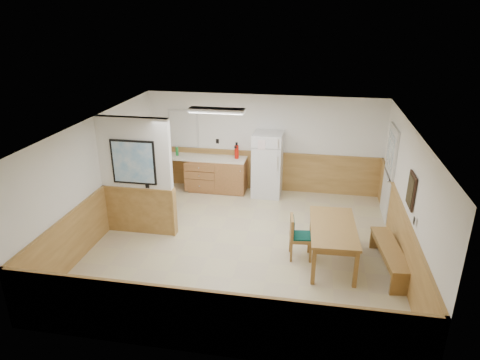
% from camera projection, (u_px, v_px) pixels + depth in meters
% --- Properties ---
extents(ground, '(6.00, 6.00, 0.00)m').
position_uv_depth(ground, '(243.00, 245.00, 8.65)').
color(ground, '#C2B18B').
rests_on(ground, ground).
extents(ceiling, '(6.00, 6.00, 0.02)m').
position_uv_depth(ceiling, '(244.00, 125.00, 7.72)').
color(ceiling, silver).
rests_on(ceiling, back_wall).
extents(back_wall, '(6.00, 0.02, 2.50)m').
position_uv_depth(back_wall, '(263.00, 143.00, 10.93)').
color(back_wall, white).
rests_on(back_wall, ground).
extents(right_wall, '(0.02, 6.00, 2.50)m').
position_uv_depth(right_wall, '(407.00, 200.00, 7.70)').
color(right_wall, white).
rests_on(right_wall, ground).
extents(left_wall, '(0.02, 6.00, 2.50)m').
position_uv_depth(left_wall, '(98.00, 178.00, 8.68)').
color(left_wall, white).
rests_on(left_wall, ground).
extents(wainscot_back, '(6.00, 0.04, 1.00)m').
position_uv_depth(wainscot_back, '(263.00, 171.00, 11.19)').
color(wainscot_back, tan).
rests_on(wainscot_back, ground).
extents(wainscot_right, '(0.04, 6.00, 1.00)m').
position_uv_depth(wainscot_right, '(400.00, 236.00, 7.98)').
color(wainscot_right, tan).
rests_on(wainscot_right, ground).
extents(wainscot_left, '(0.04, 6.00, 1.00)m').
position_uv_depth(wainscot_left, '(103.00, 211.00, 8.95)').
color(wainscot_left, tan).
rests_on(wainscot_left, ground).
extents(partition_wall, '(1.50, 0.20, 2.50)m').
position_uv_depth(partition_wall, '(137.00, 178.00, 8.74)').
color(partition_wall, white).
rests_on(partition_wall, ground).
extents(kitchen_counter, '(2.20, 0.61, 1.00)m').
position_uv_depth(kitchen_counter, '(215.00, 174.00, 11.13)').
color(kitchen_counter, '#A6623A').
rests_on(kitchen_counter, ground).
extents(exterior_door, '(0.07, 1.02, 2.15)m').
position_uv_depth(exterior_door, '(389.00, 173.00, 9.51)').
color(exterior_door, silver).
rests_on(exterior_door, ground).
extents(kitchen_window, '(0.80, 0.04, 1.00)m').
position_uv_depth(kitchen_window, '(183.00, 129.00, 11.14)').
color(kitchen_window, silver).
rests_on(kitchen_window, back_wall).
extents(wall_painting, '(0.04, 0.50, 0.60)m').
position_uv_depth(wall_painting, '(411.00, 191.00, 7.32)').
color(wall_painting, black).
rests_on(wall_painting, right_wall).
extents(fluorescent_fixture, '(1.20, 0.30, 0.09)m').
position_uv_depth(fluorescent_fixture, '(217.00, 110.00, 9.06)').
color(fluorescent_fixture, silver).
rests_on(fluorescent_fixture, ceiling).
extents(refrigerator, '(0.73, 0.73, 1.63)m').
position_uv_depth(refrigerator, '(267.00, 165.00, 10.73)').
color(refrigerator, white).
rests_on(refrigerator, ground).
extents(dining_table, '(0.90, 1.69, 0.75)m').
position_uv_depth(dining_table, '(333.00, 231.00, 7.85)').
color(dining_table, '#A9793E').
rests_on(dining_table, ground).
extents(dining_bench, '(0.54, 1.65, 0.45)m').
position_uv_depth(dining_bench, '(390.00, 253.00, 7.72)').
color(dining_bench, '#A9793E').
rests_on(dining_bench, ground).
extents(dining_chair, '(0.62, 0.46, 0.85)m').
position_uv_depth(dining_chair, '(296.00, 234.00, 8.06)').
color(dining_chair, '#A9793E').
rests_on(dining_chair, ground).
extents(fire_extinguisher, '(0.14, 0.14, 0.42)m').
position_uv_depth(fire_extinguisher, '(237.00, 151.00, 10.85)').
color(fire_extinguisher, red).
rests_on(fire_extinguisher, kitchen_counter).
extents(soap_bottle, '(0.09, 0.09, 0.23)m').
position_uv_depth(soap_bottle, '(177.00, 151.00, 11.09)').
color(soap_bottle, '#167C2F').
rests_on(soap_bottle, kitchen_counter).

